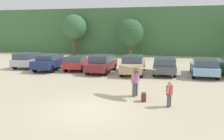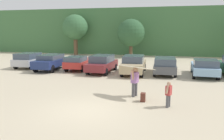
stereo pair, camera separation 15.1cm
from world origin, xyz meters
name	(u,v)px [view 2 (the right image)]	position (x,y,z in m)	size (l,w,h in m)	color
ground_plane	(87,110)	(0.00, 0.00, 0.00)	(120.00, 120.00, 0.00)	#C1B293
hillside_ridge	(148,31)	(0.00, 31.06, 3.53)	(108.00, 12.00, 7.06)	#427042
tree_right	(75,28)	(-10.29, 23.52, 4.13)	(3.78, 3.78, 6.08)	brown
tree_center_left	(131,33)	(-1.56, 22.32, 3.36)	(3.76, 3.76, 5.26)	brown
parked_car_silver	(30,60)	(-9.90, 10.75, 0.79)	(1.98, 3.95, 1.49)	silver
parked_car_navy	(51,61)	(-7.14, 9.90, 0.80)	(1.92, 4.38, 1.46)	navy
parked_car_red	(79,62)	(-4.59, 10.49, 0.73)	(1.89, 4.10, 1.36)	#B72D28
parked_car_maroon	(102,63)	(-2.10, 9.82, 0.80)	(1.97, 4.41, 1.54)	maroon
parked_car_tan	(134,64)	(0.74, 9.83, 0.82)	(1.99, 4.84, 1.60)	tan
parked_car_dark_gray	(165,65)	(3.34, 10.19, 0.78)	(1.93, 4.61, 1.47)	#4C4F54
parked_car_sky_blue	(205,67)	(6.48, 9.99, 0.76)	(2.09, 4.58, 1.44)	#84ADD1
person_adult	(135,80)	(1.84, 2.85, 0.93)	(0.42, 0.69, 1.64)	#4C4C51
person_child	(169,93)	(3.70, 1.36, 0.71)	(0.33, 0.61, 1.26)	#4C4C51
surfboard_cream	(137,67)	(1.96, 2.87, 1.65)	(2.44, 1.69, 0.20)	beige
backpack_dropped	(143,97)	(2.41, 1.99, 0.22)	(0.24, 0.34, 0.45)	#592D23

